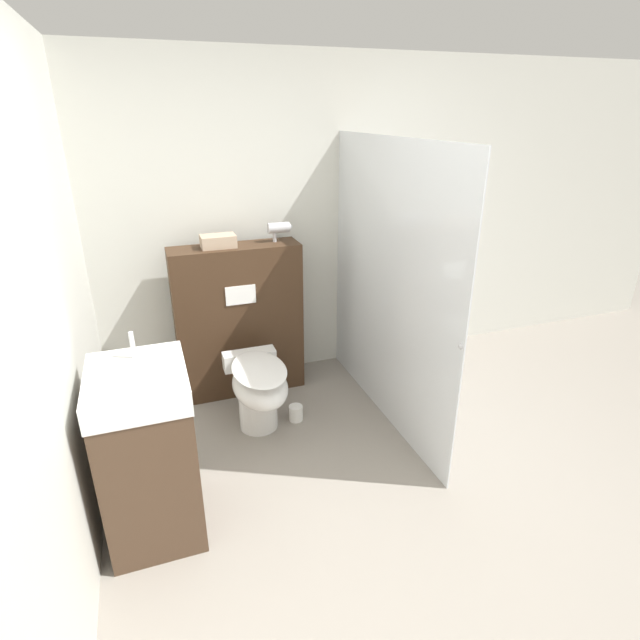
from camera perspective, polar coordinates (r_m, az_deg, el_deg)
The scene contains 10 objects.
ground_plane at distance 2.91m, azimuth 9.54°, elevation -23.34°, with size 12.00×12.00×0.00m, color gray.
wall_back at distance 4.03m, azimuth -3.75°, elevation 10.89°, with size 8.00×0.06×2.50m.
wall_side_left at distance 1.96m, azimuth -30.85°, elevation -5.92°, with size 0.06×8.00×2.50m.
partition_panel at distance 3.89m, azimuth -9.23°, elevation -0.08°, with size 0.95×0.29×1.18m.
shower_glass at distance 3.42m, azimuth 7.70°, elevation 3.64°, with size 0.04×1.81×1.94m.
toilet at distance 3.45m, azimuth -7.04°, elevation -7.77°, with size 0.38×0.66×0.52m.
sink_vanity at distance 2.77m, azimuth -19.03°, elevation -14.16°, with size 0.46×0.56×1.09m.
hair_drier at distance 3.77m, azimuth -4.64°, elevation 10.43°, with size 0.19×0.08×0.14m.
folded_towel at distance 3.67m, azimuth -11.56°, elevation 8.82°, with size 0.25×0.16×0.09m.
spare_toilet_roll at distance 3.68m, azimuth -2.78°, elevation -10.57°, with size 0.10×0.10×0.11m.
Camera 1 is at (-1.08, -1.71, 2.09)m, focal length 28.00 mm.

